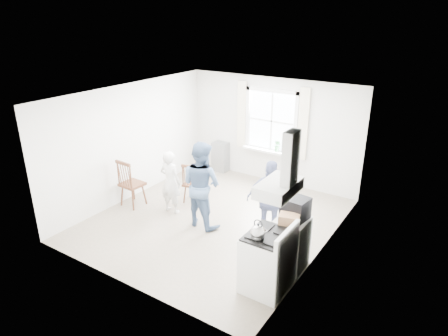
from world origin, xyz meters
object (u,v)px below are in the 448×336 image
windsor_chair_b (127,179)px  person_right (271,200)px  stereo_stack (295,208)px  windsor_chair_a (191,180)px  person_left (170,182)px  person_mid (201,184)px  gas_stove (268,261)px  low_cabinet (291,243)px

windsor_chair_b → person_right: (3.16, 0.55, 0.11)m
windsor_chair_b → stereo_stack: bearing=-0.7°
stereo_stack → windsor_chair_a: bearing=161.9°
stereo_stack → windsor_chair_a: 3.04m
windsor_chair_b → person_left: bearing=19.9°
person_mid → person_right: bearing=-160.9°
windsor_chair_b → person_right: bearing=9.9°
windsor_chair_b → person_mid: bearing=8.0°
stereo_stack → windsor_chair_b: bearing=179.3°
gas_stove → windsor_chair_a: gas_stove is taller
person_mid → person_right: 1.40m
windsor_chair_a → windsor_chair_b: windsor_chair_b is taller
windsor_chair_b → person_mid: (1.80, 0.25, 0.21)m
windsor_chair_b → person_right: 3.21m
windsor_chair_a → windsor_chair_b: 1.38m
windsor_chair_b → low_cabinet: bearing=-1.7°
stereo_stack → person_right: 0.99m
gas_stove → stereo_stack: 0.97m
gas_stove → windsor_chair_b: gas_stove is taller
low_cabinet → person_right: person_right is taller
low_cabinet → windsor_chair_a: size_ratio=0.95×
windsor_chair_b → person_right: size_ratio=0.71×
windsor_chair_b → person_left: person_left is taller
stereo_stack → gas_stove: bearing=-95.7°
gas_stove → windsor_chair_a: bearing=148.5°
low_cabinet → stereo_stack: 0.63m
windsor_chair_b → windsor_chair_a: bearing=40.2°
stereo_stack → person_mid: (-2.10, 0.30, -0.20)m
windsor_chair_a → person_left: 0.58m
windsor_chair_a → windsor_chair_b: size_ratio=0.86×
low_cabinet → person_right: bearing=137.4°
windsor_chair_a → person_right: size_ratio=0.61×
low_cabinet → windsor_chair_b: windsor_chair_b is taller
low_cabinet → person_left: 3.00m
person_mid → windsor_chair_b: bearing=14.7°
low_cabinet → person_mid: size_ratio=0.51×
gas_stove → low_cabinet: (0.07, 0.70, -0.03)m
stereo_stack → person_left: size_ratio=0.32×
stereo_stack → windsor_chair_b: 3.92m
windsor_chair_a → person_mid: (0.75, -0.63, 0.30)m
person_mid → person_left: bearing=1.4°
gas_stove → person_right: bearing=115.6°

